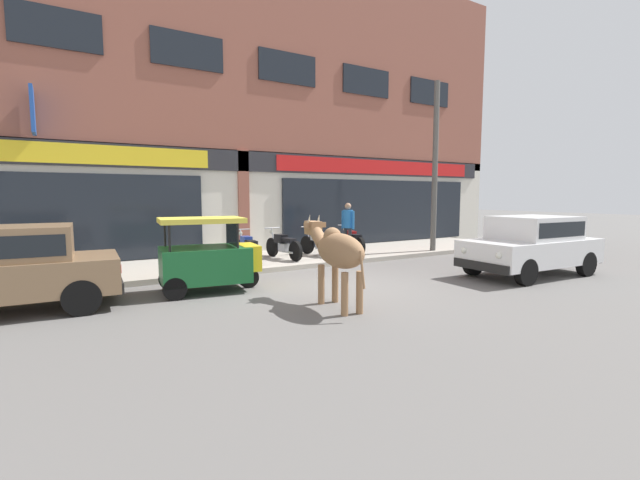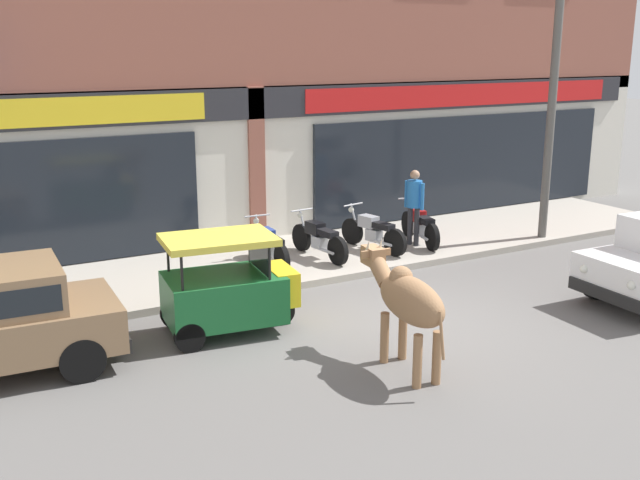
% 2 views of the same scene
% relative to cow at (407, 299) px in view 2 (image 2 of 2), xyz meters
% --- Properties ---
extents(ground_plane, '(90.00, 90.00, 0.00)m').
position_rel_cow_xyz_m(ground_plane, '(0.98, 1.49, -1.01)').
color(ground_plane, '#605E5B').
extents(sidewalk, '(19.00, 3.20, 0.13)m').
position_rel_cow_xyz_m(sidewalk, '(0.98, 5.29, -0.94)').
color(sidewalk, '#A8A093').
rests_on(sidewalk, ground).
extents(shop_building, '(23.00, 1.40, 10.26)m').
position_rel_cow_xyz_m(shop_building, '(0.98, 7.15, 3.94)').
color(shop_building, '#8E5142').
rests_on(shop_building, ground).
extents(cow, '(0.65, 2.15, 1.61)m').
position_rel_cow_xyz_m(cow, '(0.00, 0.00, 0.00)').
color(cow, '#936B47').
rests_on(cow, ground).
extents(auto_rickshaw, '(2.06, 1.36, 1.52)m').
position_rel_cow_xyz_m(auto_rickshaw, '(-1.54, 2.42, -0.35)').
color(auto_rickshaw, black).
rests_on(auto_rickshaw, ground).
extents(motorcycle_0, '(0.52, 1.81, 0.88)m').
position_rel_cow_xyz_m(motorcycle_0, '(0.32, 4.92, -0.49)').
color(motorcycle_0, black).
rests_on(motorcycle_0, sidewalk).
extents(motorcycle_1, '(0.52, 1.81, 0.88)m').
position_rel_cow_xyz_m(motorcycle_1, '(1.43, 4.95, -0.49)').
color(motorcycle_1, black).
rests_on(motorcycle_1, sidewalk).
extents(motorcycle_2, '(0.61, 1.79, 0.88)m').
position_rel_cow_xyz_m(motorcycle_2, '(2.68, 4.90, -0.49)').
color(motorcycle_2, black).
rests_on(motorcycle_2, sidewalk).
extents(motorcycle_3, '(0.67, 1.79, 0.88)m').
position_rel_cow_xyz_m(motorcycle_3, '(3.85, 4.88, -0.49)').
color(motorcycle_3, black).
rests_on(motorcycle_3, sidewalk).
extents(pedestrian, '(0.32, 0.49, 1.60)m').
position_rel_cow_xyz_m(pedestrian, '(3.63, 4.81, 0.11)').
color(pedestrian, '#2D2D33').
rests_on(pedestrian, sidewalk).
extents(utility_pole, '(0.18, 0.18, 5.51)m').
position_rel_cow_xyz_m(utility_pole, '(6.53, 3.99, 1.88)').
color(utility_pole, '#595651').
rests_on(utility_pole, sidewalk).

